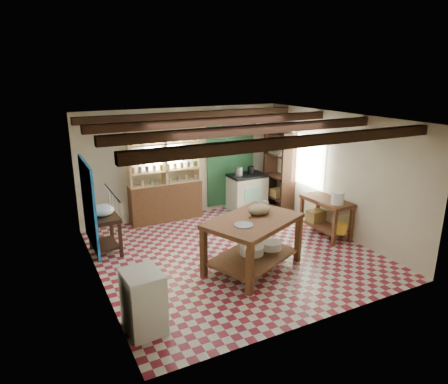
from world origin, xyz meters
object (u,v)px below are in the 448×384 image
stove (247,192)px  right_counter (326,217)px  white_cabinet (143,302)px  cat (259,209)px  work_table (253,244)px  prep_table (105,234)px

stove → right_counter: 2.35m
stove → white_cabinet: size_ratio=1.06×
stove → cat: size_ratio=2.17×
white_cabinet → cat: bearing=18.8°
work_table → prep_table: bearing=116.6°
stove → white_cabinet: stove is taller
prep_table → cat: 3.03m
white_cabinet → cat: cat is taller
right_counter → cat: 2.11m
work_table → stove: work_table is taller
stove → right_counter: bearing=-75.4°
white_cabinet → right_counter: 4.63m
work_table → white_cabinet: bearing=177.6°
stove → white_cabinet: 5.30m
work_table → cat: cat is taller
stove → cat: cat is taller
white_cabinet → prep_table: bearing=85.9°
stove → right_counter: stove is taller
cat → work_table: bearing=-178.7°
prep_table → white_cabinet: 2.71m
work_table → cat: 0.62m
right_counter → work_table: bearing=-166.1°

